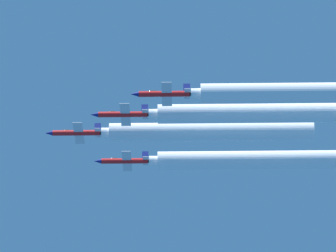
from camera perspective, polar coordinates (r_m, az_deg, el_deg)
name	(u,v)px	position (r m, az deg, el deg)	size (l,w,h in m)	color
jet_lead	(75,133)	(278.88, -4.28, -0.31)	(8.89, 12.95, 3.11)	red
jet_left_wingman	(121,114)	(268.64, -2.15, 0.54)	(8.89, 12.95, 3.11)	red
jet_right_wingman	(123,161)	(285.40, -2.06, -1.60)	(8.89, 12.95, 3.11)	red
jet_outer_left	(163,94)	(259.50, -0.25, 1.48)	(8.89, 12.95, 3.11)	red
smoke_trail_lead	(207,132)	(277.85, 1.80, -0.27)	(4.17, 47.28, 4.17)	white
smoke_trail_left_wingman	(267,113)	(268.89, 4.56, 0.59)	(4.17, 51.13, 4.17)	white
smoke_trail_right_wingman	(263,160)	(285.62, 4.37, -1.55)	(4.17, 52.22, 4.17)	white
smoke_trail_outer_left	(318,93)	(260.95, 6.87, 1.52)	(4.17, 52.89, 4.17)	white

